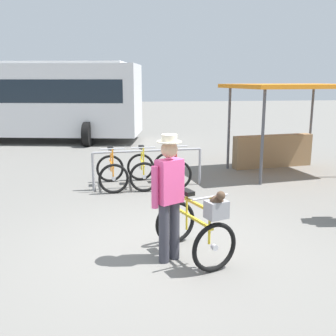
{
  "coord_description": "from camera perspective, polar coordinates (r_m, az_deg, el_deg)",
  "views": [
    {
      "loc": [
        -0.66,
        -5.32,
        2.4
      ],
      "look_at": [
        0.19,
        0.89,
        1.0
      ],
      "focal_mm": 42.19,
      "sensor_mm": 36.0,
      "label": 1
    }
  ],
  "objects": [
    {
      "name": "racked_bike_red",
      "position": [
        9.24,
        0.55,
        -0.1
      ],
      "size": [
        0.79,
        1.17,
        0.97
      ],
      "color": "black",
      "rests_on": "ground"
    },
    {
      "name": "bus_distant",
      "position": [
        17.03,
        -21.51,
        9.52
      ],
      "size": [
        10.29,
        4.58,
        3.08
      ],
      "color": "silver",
      "rests_on": "ground"
    },
    {
      "name": "racked_bike_yellow",
      "position": [
        9.11,
        -3.74,
        -0.32
      ],
      "size": [
        0.67,
        1.12,
        0.98
      ],
      "color": "black",
      "rests_on": "ground"
    },
    {
      "name": "ground_plane",
      "position": [
        5.87,
        -0.65,
        -11.53
      ],
      "size": [
        80.0,
        80.0,
        0.0
      ],
      "primitive_type": "plane",
      "color": "slate"
    },
    {
      "name": "racked_bike_orange",
      "position": [
        9.03,
        -8.13,
        -0.54
      ],
      "size": [
        0.75,
        1.14,
        0.97
      ],
      "color": "black",
      "rests_on": "ground"
    },
    {
      "name": "bike_rack_rail",
      "position": [
        8.9,
        -2.91,
        1.16
      ],
      "size": [
        2.5,
        0.28,
        0.88
      ],
      "color": "#99999E",
      "rests_on": "ground"
    },
    {
      "name": "featured_bicycle",
      "position": [
        5.36,
        4.41,
        -8.36
      ],
      "size": [
        0.99,
        1.26,
        1.09
      ],
      "color": "black",
      "rests_on": "ground"
    },
    {
      "name": "person_with_featured_bike",
      "position": [
        5.19,
        0.17,
        -3.65
      ],
      "size": [
        0.47,
        0.35,
        1.72
      ],
      "color": "#383842",
      "rests_on": "ground"
    },
    {
      "name": "market_stall",
      "position": [
        11.01,
        16.27,
        6.86
      ],
      "size": [
        3.41,
        2.74,
        2.3
      ],
      "color": "#4C4C51",
      "rests_on": "ground"
    }
  ]
}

